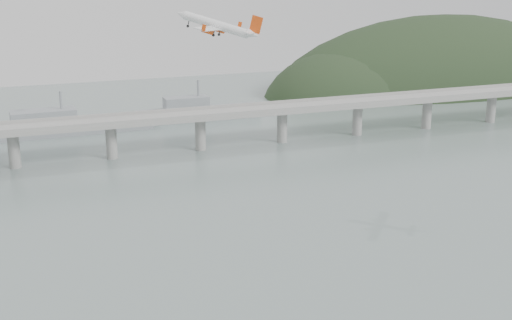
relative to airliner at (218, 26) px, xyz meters
name	(u,v)px	position (x,y,z in m)	size (l,w,h in m)	color
bridge	(163,123)	(-0.68, 103.54, -61.74)	(800.00, 22.00, 23.90)	gray
headland	(451,105)	(285.65, 235.29, -98.73)	(365.00, 155.00, 156.00)	black
airliner	(218,26)	(0.00, 0.00, 0.00)	(30.41, 29.21, 11.39)	silver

